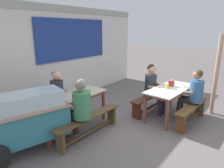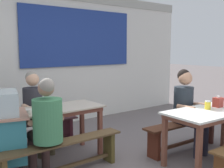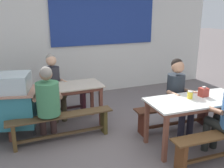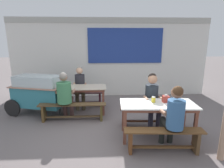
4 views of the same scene
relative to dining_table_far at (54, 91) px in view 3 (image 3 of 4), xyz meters
The scene contains 14 objects.
ground_plane 1.79m from the dining_table_far, 49.61° to the right, with size 40.00×40.00×0.00m, color slate.
backdrop_wall 2.19m from the dining_table_far, 57.68° to the left, with size 7.23×0.23×2.84m.
dining_table_far is the anchor object (origin of this frame).
dining_table_near 2.43m from the dining_table_far, 37.49° to the right, with size 1.59×0.78×0.77m.
bench_far_back 0.68m from the dining_table_far, 90.06° to the left, with size 1.62×0.31×0.46m.
bench_far_front 0.68m from the dining_table_far, 89.94° to the right, with size 1.73×0.24×0.46m.
bench_near_back 2.20m from the dining_table_far, 25.23° to the right, with size 1.52×0.35×0.46m.
bench_near_front 2.81m from the dining_table_far, 47.00° to the right, with size 1.47×0.32×0.46m.
person_center_facing 0.48m from the dining_table_far, 80.42° to the left, with size 0.44×0.59×1.28m.
person_right_near_table 2.19m from the dining_table_far, 27.08° to the right, with size 0.41×0.56×1.31m.
person_left_back_turned 0.53m from the dining_table_far, 110.23° to the right, with size 0.48×0.57×1.28m.
tissue_box 2.55m from the dining_table_far, 33.76° to the right, with size 0.13×0.11×0.16m.
condiment_jar 2.34m from the dining_table_far, 37.30° to the right, with size 0.08×0.08×0.12m.
soup_bowl 0.28m from the dining_table_far, 161.92° to the right, with size 0.13×0.13×0.05m, color silver.
Camera 3 is at (-1.76, -3.10, 2.11)m, focal length 40.32 mm.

